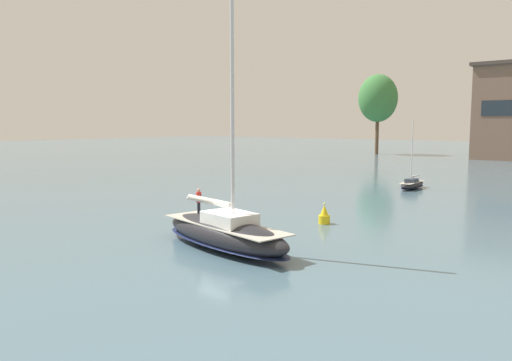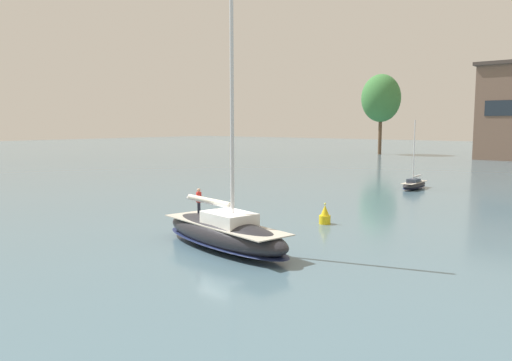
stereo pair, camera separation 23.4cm
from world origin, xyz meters
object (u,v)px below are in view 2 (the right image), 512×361
at_px(tree_shore_left, 381,98).
at_px(channel_buoy, 325,216).
at_px(sailboat_moored_mid_channel, 414,184).
at_px(sailboat_main, 224,232).

distance_m(tree_shore_left, channel_buoy, 89.01).
bearing_deg(sailboat_moored_mid_channel, sailboat_main, -87.04).
bearing_deg(tree_shore_left, sailboat_main, -70.02).
height_order(sailboat_moored_mid_channel, channel_buoy, sailboat_moored_mid_channel).
distance_m(sailboat_main, channel_buoy, 10.06).
height_order(sailboat_main, channel_buoy, sailboat_main).
bearing_deg(channel_buoy, sailboat_moored_mid_channel, 96.15).
xyz_separation_m(sailboat_main, sailboat_moored_mid_channel, (-1.73, 33.46, -0.49)).
bearing_deg(sailboat_moored_mid_channel, tree_shore_left, 118.54).
xyz_separation_m(sailboat_moored_mid_channel, channel_buoy, (2.52, -23.44, 0.08)).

